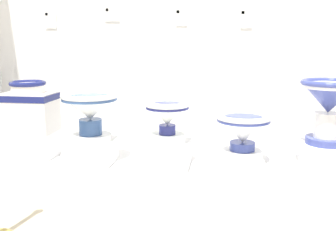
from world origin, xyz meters
TOP-DOWN VIEW (x-y plane):
  - display_platform at (1.65, 2.66)m, footprint 2.84×1.04m
  - plinth_block_tall_cobalt at (0.54, 2.70)m, footprint 0.39×0.28m
  - antique_toilet_tall_cobalt at (0.54, 2.70)m, footprint 0.40×0.29m
  - plinth_block_slender_white at (1.07, 2.61)m, footprint 0.34×0.35m
  - antique_toilet_slender_white at (1.07, 2.61)m, footprint 0.42×0.42m
  - plinth_block_squat_floral at (1.66, 2.61)m, footprint 0.33×0.39m
  - antique_toilet_squat_floral at (1.66, 2.61)m, footprint 0.34×0.34m
  - plinth_block_rightmost at (2.21, 2.75)m, footprint 0.33×0.36m
  - antique_toilet_rightmost at (2.21, 2.75)m, footprint 0.41×0.41m
  - plinth_block_central_ornate at (2.79, 2.68)m, footprint 0.29×0.29m
  - antique_toilet_central_ornate at (2.79, 2.68)m, footprint 0.39×0.39m
  - info_placard_first at (0.53, 3.19)m, footprint 0.11×0.01m
  - info_placard_second at (1.09, 3.19)m, footprint 0.14×0.01m
  - info_placard_third at (1.69, 3.19)m, footprint 0.09×0.01m
  - info_placard_fourth at (2.23, 3.19)m, footprint 0.10×0.01m
  - decorative_vase_companion at (0.20, 2.90)m, footprint 0.26×0.26m

SIDE VIEW (x-z plane):
  - display_platform at x=1.65m, z-range 0.00..0.14m
  - plinth_block_rightmost at x=2.21m, z-range 0.14..0.18m
  - decorative_vase_companion at x=0.20m, z-range -0.04..0.36m
  - plinth_block_squat_floral at x=1.66m, z-range 0.14..0.32m
  - plinth_block_slender_white at x=1.07m, z-range 0.14..0.32m
  - plinth_block_central_ornate at x=2.79m, z-range 0.14..0.34m
  - plinth_block_tall_cobalt at x=0.54m, z-range 0.14..0.34m
  - antique_toilet_rightmost at x=2.21m, z-range 0.23..0.57m
  - antique_toilet_squat_floral at x=1.66m, z-range 0.36..0.68m
  - antique_toilet_tall_cobalt at x=0.54m, z-range 0.35..0.75m
  - antique_toilet_slender_white at x=1.07m, z-range 0.38..0.74m
  - antique_toilet_central_ornate at x=2.79m, z-range 0.42..0.88m
  - info_placard_fourth at x=2.23m, z-range 1.16..1.32m
  - info_placard_first at x=0.53m, z-range 1.17..1.32m
  - info_placard_third at x=1.69m, z-range 1.19..1.33m
  - info_placard_second at x=1.09m, z-range 1.23..1.35m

